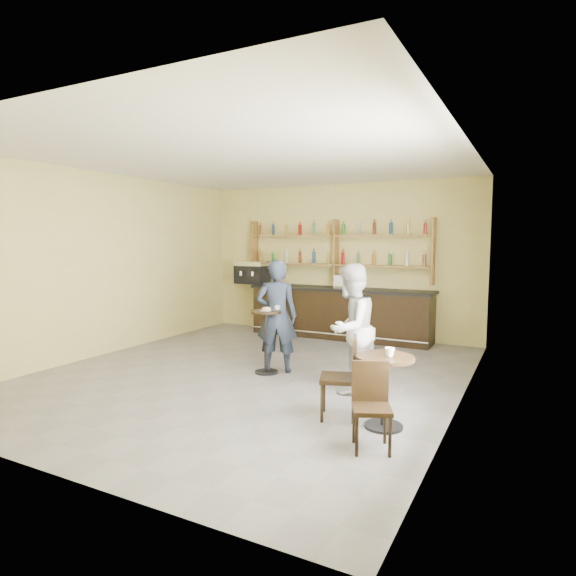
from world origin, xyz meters
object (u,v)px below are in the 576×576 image
at_px(pedestal_table, 266,342).
at_px(espresso_machine, 252,272).
at_px(pastry_case, 347,282).
at_px(chair_west, 338,377).
at_px(chair_south, 372,408).
at_px(patron_second, 350,328).
at_px(man_main, 277,316).
at_px(bar_counter, 340,313).
at_px(cafe_table, 384,392).

bearing_deg(pedestal_table, espresso_machine, 124.89).
distance_m(pastry_case, chair_west, 4.56).
distance_m(pedestal_table, chair_west, 2.07).
bearing_deg(pastry_case, espresso_machine, 171.12).
bearing_deg(chair_west, chair_south, 23.48).
bearing_deg(patron_second, man_main, -97.17).
height_order(bar_counter, chair_west, bar_counter).
bearing_deg(man_main, chair_west, 116.49).
distance_m(pedestal_table, chair_south, 2.94).
bearing_deg(pastry_case, cafe_table, -73.41).
xyz_separation_m(pastry_case, chair_south, (2.10, -4.90, -0.76)).
relative_size(pastry_case, man_main, 0.26).
bearing_deg(chair_west, espresso_machine, -157.70).
xyz_separation_m(espresso_machine, chair_south, (4.36, -4.90, -0.88)).
bearing_deg(man_main, pastry_case, -113.15).
xyz_separation_m(bar_counter, cafe_table, (2.19, -4.30, -0.13)).
xyz_separation_m(espresso_machine, pastry_case, (2.26, 0.00, -0.12)).
height_order(bar_counter, espresso_machine, espresso_machine).
bearing_deg(cafe_table, bar_counter, 117.01).
height_order(pastry_case, man_main, man_main).
bearing_deg(espresso_machine, cafe_table, -41.92).
bearing_deg(chair_south, pastry_case, 88.60).
bearing_deg(pedestal_table, chair_west, -36.61).
height_order(bar_counter, cafe_table, bar_counter).
xyz_separation_m(pastry_case, chair_west, (1.50, -4.25, -0.71)).
distance_m(pastry_case, man_main, 2.89).
bearing_deg(man_main, chair_south, 114.74).
relative_size(bar_counter, espresso_machine, 5.44).
height_order(pastry_case, chair_west, pastry_case).
bearing_deg(chair_south, espresso_machine, 107.10).
height_order(pedestal_table, chair_south, pedestal_table).
distance_m(cafe_table, patron_second, 1.35).
xyz_separation_m(espresso_machine, cafe_table, (4.31, -4.30, -0.90)).
distance_m(chair_west, chair_south, 0.89).
relative_size(man_main, cafe_table, 2.19).
height_order(pastry_case, cafe_table, pastry_case).
xyz_separation_m(chair_west, patron_second, (-0.21, 0.96, 0.39)).
distance_m(chair_west, patron_second, 1.06).
height_order(espresso_machine, pastry_case, espresso_machine).
xyz_separation_m(pedestal_table, chair_west, (1.66, -1.23, -0.01)).
bearing_deg(espresso_machine, pastry_case, 2.99).
distance_m(pedestal_table, cafe_table, 2.55).
xyz_separation_m(man_main, chair_south, (2.15, -2.02, -0.45)).
xyz_separation_m(chair_west, chair_south, (0.60, -0.65, -0.05)).
relative_size(espresso_machine, pedestal_table, 0.73).
xyz_separation_m(bar_counter, espresso_machine, (-2.12, 0.00, 0.77)).
relative_size(pastry_case, pedestal_table, 0.47).
relative_size(cafe_table, patron_second, 0.46).
bearing_deg(cafe_table, man_main, 145.94).
xyz_separation_m(bar_counter, pastry_case, (0.14, 0.00, 0.66)).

